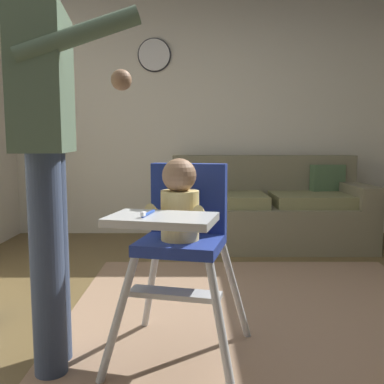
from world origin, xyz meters
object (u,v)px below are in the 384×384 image
adult_standing (49,147)px  wall_clock (156,55)px  high_chair (183,223)px  couch (269,211)px

adult_standing → wall_clock: bearing=77.9°
adult_standing → wall_clock: size_ratio=4.95×
high_chair → adult_standing: (-0.56, -0.07, 0.34)m
couch → high_chair: high_chair is taller
high_chair → adult_standing: size_ratio=0.54×
couch → high_chair: 2.35m
couch → high_chair: (-0.79, -2.19, 0.30)m
adult_standing → wall_clock: 2.90m
high_chair → adult_standing: 0.66m
high_chair → wall_clock: size_ratio=2.68×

